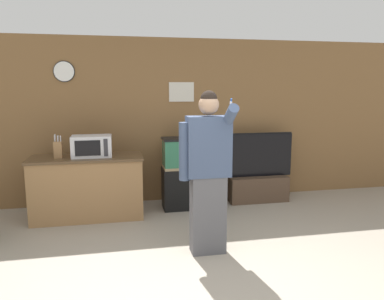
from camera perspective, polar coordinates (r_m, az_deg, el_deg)
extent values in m
cube|color=brown|center=(6.08, -2.00, 4.47)|extent=(10.00, 0.06, 2.60)
cube|color=beige|center=(6.02, -1.61, 8.84)|extent=(0.40, 0.02, 0.31)
cylinder|color=white|center=(5.98, -18.92, 11.26)|extent=(0.29, 0.03, 0.29)
cylinder|color=black|center=(5.98, -18.92, 11.26)|extent=(0.31, 0.01, 0.31)
cube|color=olive|center=(5.52, -15.59, -5.66)|extent=(1.51, 0.60, 0.85)
cube|color=#513A24|center=(5.42, -15.79, -1.17)|extent=(1.55, 0.64, 0.03)
cube|color=silver|center=(5.38, -15.03, 0.57)|extent=(0.54, 0.33, 0.30)
cube|color=black|center=(5.21, -15.61, 0.27)|extent=(0.33, 0.01, 0.21)
cube|color=#2D2D33|center=(5.20, -13.00, 0.36)|extent=(0.05, 0.01, 0.24)
cube|color=olive|center=(5.43, -19.72, 0.03)|extent=(0.11, 0.11, 0.22)
cylinder|color=#B7B7BC|center=(5.41, -20.20, 1.69)|extent=(0.02, 0.02, 0.09)
cylinder|color=#B7B7BC|center=(5.41, -19.80, 1.63)|extent=(0.02, 0.02, 0.08)
cylinder|color=#B7B7BC|center=(5.40, -19.40, 1.66)|extent=(0.02, 0.02, 0.08)
cylinder|color=#B7B7BC|center=(5.46, -20.13, 1.78)|extent=(0.02, 0.02, 0.10)
cylinder|color=#B7B7BC|center=(5.45, -19.73, 1.70)|extent=(0.02, 0.02, 0.08)
cube|color=black|center=(5.78, -0.46, -5.76)|extent=(0.81, 0.39, 0.62)
cube|color=#937F5B|center=(5.70, -0.47, -2.54)|extent=(0.78, 0.38, 0.04)
cube|color=#2D6B4C|center=(5.66, -0.47, -0.44)|extent=(0.77, 0.38, 0.45)
cube|color=black|center=(5.63, -0.47, 1.75)|extent=(0.81, 0.39, 0.03)
cube|color=#4C3828|center=(6.25, 9.86, -5.74)|extent=(0.96, 0.40, 0.41)
cube|color=black|center=(6.12, 10.01, -0.77)|extent=(1.13, 0.05, 0.69)
cube|color=black|center=(6.15, 9.91, -0.72)|extent=(1.16, 0.01, 0.72)
cube|color=#515156|center=(4.23, 2.44, -9.79)|extent=(0.38, 0.21, 0.88)
cube|color=#3D4C6B|center=(4.04, 2.52, 0.53)|extent=(0.48, 0.23, 0.66)
sphere|color=tan|center=(4.00, 2.57, 6.91)|extent=(0.22, 0.22, 0.22)
sphere|color=black|center=(4.00, 2.57, 7.78)|extent=(0.18, 0.18, 0.18)
cylinder|color=#3D4C6B|center=(4.00, -1.13, -0.22)|extent=(0.12, 0.12, 0.63)
cylinder|color=#3D4C6B|center=(3.92, 5.77, 5.08)|extent=(0.11, 0.35, 0.29)
cylinder|color=white|center=(3.89, 5.88, 6.61)|extent=(0.02, 0.06, 0.11)
cylinder|color=#2856B2|center=(3.87, 5.99, 7.48)|extent=(0.02, 0.03, 0.05)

